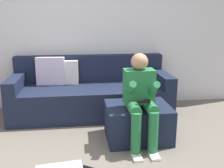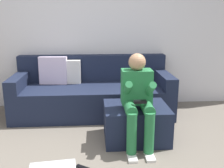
{
  "view_description": "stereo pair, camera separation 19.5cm",
  "coord_description": "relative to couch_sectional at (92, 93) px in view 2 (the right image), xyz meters",
  "views": [
    {
      "loc": [
        -0.05,
        -2.22,
        1.52
      ],
      "look_at": [
        0.39,
        1.25,
        0.6
      ],
      "focal_mm": 41.97,
      "sensor_mm": 36.0,
      "label": 1
    },
    {
      "loc": [
        0.14,
        -2.24,
        1.52
      ],
      "look_at": [
        0.39,
        1.25,
        0.6
      ],
      "focal_mm": 41.97,
      "sensor_mm": 36.0,
      "label": 2
    }
  ],
  "objects": [
    {
      "name": "ottoman",
      "position": [
        0.55,
        -0.99,
        -0.1
      ],
      "size": [
        0.78,
        0.64,
        0.44
      ],
      "primitive_type": "cube",
      "color": "#192138",
      "rests_on": "ground_plane"
    },
    {
      "name": "person_seated",
      "position": [
        0.54,
        -1.17,
        0.3
      ],
      "size": [
        0.35,
        0.61,
        1.1
      ],
      "color": "#26723F",
      "rests_on": "ground_plane"
    },
    {
      "name": "wall_back",
      "position": [
        -0.11,
        0.46,
        0.99
      ],
      "size": [
        6.25,
        0.1,
        2.63
      ],
      "primitive_type": "cube",
      "color": "silver",
      "rests_on": "ground_plane"
    },
    {
      "name": "couch_sectional",
      "position": [
        0.0,
        0.0,
        0.0
      ],
      "size": [
        2.43,
        0.94,
        0.89
      ],
      "color": "#192138",
      "rests_on": "ground_plane"
    },
    {
      "name": "remote_by_storage_bin",
      "position": [
        -0.1,
        -1.63,
        -0.31
      ],
      "size": [
        0.15,
        0.12,
        0.02
      ],
      "primitive_type": "cube",
      "rotation": [
        0.0,
        0.0,
        -0.58
      ],
      "color": "black",
      "rests_on": "ground_plane"
    }
  ]
}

